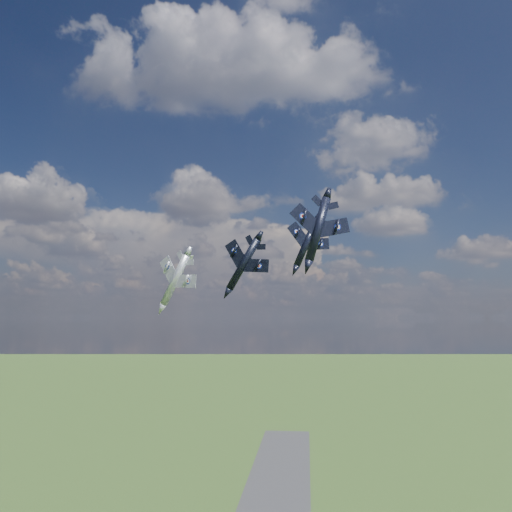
# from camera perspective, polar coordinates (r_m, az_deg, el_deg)

# --- Properties ---
(jet_lead_navy) EXTENTS (13.53, 16.41, 7.90)m
(jet_lead_navy) POSITION_cam_1_polar(r_m,az_deg,el_deg) (90.67, -1.44, -0.92)
(jet_lead_navy) COLOR black
(jet_right_navy) EXTENTS (11.80, 14.36, 5.13)m
(jet_right_navy) POSITION_cam_1_polar(r_m,az_deg,el_deg) (69.95, 7.09, 3.07)
(jet_right_navy) COLOR black
(jet_high_navy) EXTENTS (15.45, 17.85, 7.25)m
(jet_high_navy) POSITION_cam_1_polar(r_m,az_deg,el_deg) (107.51, 5.77, 1.46)
(jet_high_navy) COLOR black
(jet_left_silver) EXTENTS (17.54, 19.77, 8.88)m
(jet_left_silver) POSITION_cam_1_polar(r_m,az_deg,el_deg) (107.00, -9.23, -2.69)
(jet_left_silver) COLOR #B1B5BC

